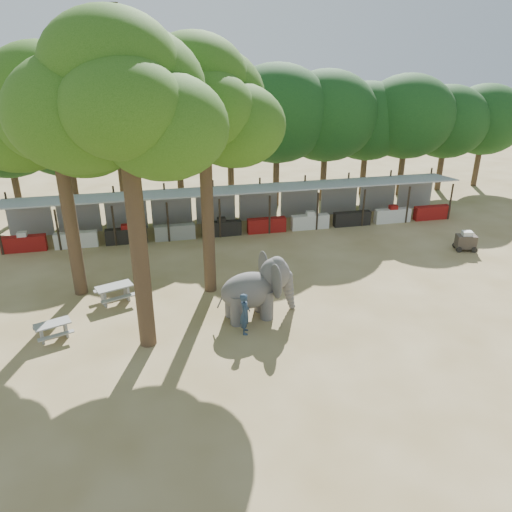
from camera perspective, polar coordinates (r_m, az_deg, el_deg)
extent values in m
plane|color=brown|center=(19.52, 6.13, -10.96)|extent=(100.00, 100.00, 0.00)
cube|color=gray|center=(30.85, -1.78, 7.61)|extent=(28.00, 2.99, 0.39)
cylinder|color=#2D2319|center=(30.35, -25.32, 2.41)|extent=(0.12, 0.12, 2.40)
cylinder|color=#2D2319|center=(32.78, -24.49, 4.42)|extent=(0.12, 0.12, 2.80)
cube|color=maroon|center=(30.83, -24.99, 1.28)|extent=(2.38, 0.50, 0.90)
cube|color=gray|center=(32.85, -24.39, 3.73)|extent=(2.52, 0.12, 2.00)
cylinder|color=#2D2319|center=(29.81, -20.11, 2.92)|extent=(0.12, 0.12, 2.40)
cylinder|color=#2D2319|center=(32.28, -19.64, 4.92)|extent=(0.12, 0.12, 2.80)
cube|color=silver|center=(30.30, -19.86, 1.76)|extent=(2.38, 0.50, 0.90)
cube|color=gray|center=(32.36, -19.56, 4.22)|extent=(2.52, 0.12, 2.00)
cylinder|color=#2D2319|center=(29.53, -14.74, 3.42)|extent=(0.12, 0.12, 2.40)
cylinder|color=#2D2319|center=(32.02, -14.68, 5.39)|extent=(0.12, 0.12, 2.80)
cube|color=black|center=(30.02, -14.58, 2.24)|extent=(2.38, 0.50, 0.90)
cube|color=gray|center=(32.10, -14.61, 4.69)|extent=(2.52, 0.12, 2.00)
cylinder|color=#2D2319|center=(29.51, -9.31, 3.89)|extent=(0.12, 0.12, 2.40)
cylinder|color=#2D2319|center=(32.01, -9.66, 5.83)|extent=(0.12, 0.12, 2.80)
cube|color=gray|center=(30.00, -9.25, 2.70)|extent=(2.38, 0.50, 0.90)
cube|color=gray|center=(32.08, -9.61, 5.12)|extent=(2.52, 0.12, 2.00)
cylinder|color=#2D2319|center=(29.76, -3.92, 4.33)|extent=(0.12, 0.12, 2.40)
cylinder|color=#2D2319|center=(32.23, -4.67, 6.22)|extent=(0.12, 0.12, 2.80)
cube|color=black|center=(30.25, -3.95, 3.14)|extent=(2.38, 0.50, 0.90)
cube|color=gray|center=(32.31, -4.63, 5.52)|extent=(2.52, 0.12, 2.00)
cylinder|color=#2D2319|center=(30.26, 1.34, 4.71)|extent=(0.12, 0.12, 2.40)
cylinder|color=#2D2319|center=(32.70, 0.22, 6.55)|extent=(0.12, 0.12, 2.80)
cube|color=maroon|center=(30.74, 1.22, 3.54)|extent=(2.38, 0.50, 0.90)
cube|color=gray|center=(32.77, 0.24, 5.86)|extent=(2.52, 0.12, 2.00)
cylinder|color=#2D2319|center=(31.01, 6.39, 5.05)|extent=(0.12, 0.12, 2.40)
cylinder|color=#2D2319|center=(33.40, 4.95, 6.83)|extent=(0.12, 0.12, 2.80)
cube|color=silver|center=(31.48, 6.19, 3.90)|extent=(2.38, 0.50, 0.90)
cube|color=gray|center=(33.47, 4.95, 6.16)|extent=(2.52, 0.12, 2.00)
cylinder|color=#2D2319|center=(31.99, 11.18, 5.33)|extent=(0.12, 0.12, 2.40)
cylinder|color=#2D2319|center=(34.31, 9.46, 7.06)|extent=(0.12, 0.12, 2.80)
cube|color=black|center=(32.45, 10.90, 4.21)|extent=(2.38, 0.50, 0.90)
cube|color=gray|center=(34.38, 9.45, 6.40)|extent=(2.52, 0.12, 2.00)
cylinder|color=#2D2319|center=(33.18, 15.65, 5.56)|extent=(0.12, 0.12, 2.40)
cylinder|color=#2D2319|center=(35.42, 13.72, 7.23)|extent=(0.12, 0.12, 2.80)
cube|color=silver|center=(33.62, 15.32, 4.48)|extent=(2.38, 0.50, 0.90)
cube|color=gray|center=(35.49, 13.69, 6.59)|extent=(2.52, 0.12, 2.00)
cylinder|color=#2D2319|center=(34.55, 19.80, 5.74)|extent=(0.12, 0.12, 2.40)
cylinder|color=#2D2319|center=(36.71, 17.70, 7.36)|extent=(0.12, 0.12, 2.80)
cube|color=maroon|center=(34.98, 19.42, 4.70)|extent=(2.38, 0.50, 0.90)
cube|color=gray|center=(36.77, 17.66, 6.74)|extent=(2.52, 0.12, 2.00)
cylinder|color=#332316|center=(23.34, -20.80, 6.09)|extent=(0.60, 0.60, 9.20)
cone|color=#332316|center=(22.50, -22.56, 17.29)|extent=(0.57, 0.57, 2.88)
ellipsoid|color=#1E470D|center=(23.21, -25.38, 13.51)|extent=(4.80, 4.80, 3.94)
ellipsoid|color=#1E470D|center=(21.97, -18.92, 12.95)|extent=(4.20, 4.20, 3.44)
ellipsoid|color=#1E470D|center=(23.63, -21.36, 15.77)|extent=(5.20, 5.20, 4.26)
ellipsoid|color=#1E470D|center=(21.35, -22.62, 14.06)|extent=(3.80, 3.80, 3.12)
ellipsoid|color=#1E470D|center=(22.74, -23.27, 17.28)|extent=(4.40, 4.40, 3.61)
cylinder|color=#332316|center=(18.12, -13.57, 4.16)|extent=(0.64, 0.64, 10.40)
cone|color=#332316|center=(17.16, -15.33, 20.74)|extent=(0.61, 0.61, 3.25)
ellipsoid|color=#1E470D|center=(17.69, -19.41, 15.22)|extent=(4.80, 4.80, 3.94)
ellipsoid|color=#1E470D|center=(16.75, -10.44, 14.34)|extent=(4.20, 4.20, 3.44)
ellipsoid|color=#1E470D|center=(18.31, -14.23, 17.96)|extent=(5.20, 5.20, 4.26)
ellipsoid|color=#1E470D|center=(15.96, -14.97, 16.04)|extent=(3.80, 3.80, 3.12)
ellipsoid|color=#1E470D|center=(17.38, -16.29, 20.13)|extent=(4.40, 4.40, 3.61)
cylinder|color=#332316|center=(22.18, -5.65, 7.21)|extent=(0.56, 0.56, 9.60)
cone|color=#332316|center=(21.32, -6.20, 19.67)|extent=(0.53, 0.53, 3.00)
ellipsoid|color=#1E470D|center=(21.65, -9.94, 15.69)|extent=(4.80, 4.80, 3.94)
ellipsoid|color=#1E470D|center=(21.11, -2.43, 14.71)|extent=(4.20, 4.20, 3.44)
ellipsoid|color=#1E470D|center=(22.51, -5.91, 17.74)|extent=(5.20, 5.20, 4.26)
ellipsoid|color=#1E470D|center=(20.15, -5.60, 16.20)|extent=(3.80, 3.80, 3.12)
ellipsoid|color=#1E470D|center=(21.49, -7.10, 19.55)|extent=(4.40, 4.40, 3.61)
cylinder|color=#332316|center=(36.23, -24.73, 6.86)|extent=(0.44, 0.44, 3.74)
ellipsoid|color=black|center=(35.48, -25.75, 12.49)|extent=(6.46, 5.95, 5.61)
cylinder|color=#332316|center=(35.65, -19.48, 7.44)|extent=(0.44, 0.44, 3.74)
ellipsoid|color=black|center=(34.88, -20.31, 13.19)|extent=(6.46, 5.95, 5.61)
cylinder|color=#332316|center=(35.38, -14.10, 7.97)|extent=(0.44, 0.44, 3.74)
ellipsoid|color=black|center=(34.60, -14.71, 13.79)|extent=(6.46, 5.95, 5.61)
cylinder|color=#332316|center=(35.41, -8.67, 8.43)|extent=(0.44, 0.44, 3.74)
ellipsoid|color=black|center=(34.64, -9.04, 14.26)|extent=(6.46, 5.95, 5.61)
cylinder|color=#332316|center=(35.77, -3.28, 8.81)|extent=(0.44, 0.44, 3.74)
ellipsoid|color=black|center=(35.00, -3.42, 14.60)|extent=(6.46, 5.95, 5.61)
cylinder|color=#332316|center=(36.42, 1.97, 9.11)|extent=(0.44, 0.44, 3.74)
ellipsoid|color=black|center=(35.67, 2.05, 14.80)|extent=(6.46, 5.95, 5.61)
cylinder|color=#332316|center=(37.36, 7.00, 9.33)|extent=(0.44, 0.44, 3.74)
ellipsoid|color=black|center=(36.63, 7.29, 14.87)|extent=(6.46, 5.95, 5.61)
cylinder|color=#332316|center=(38.57, 11.75, 9.47)|extent=(0.44, 0.44, 3.74)
ellipsoid|color=black|center=(37.86, 12.22, 14.82)|extent=(6.46, 5.95, 5.61)
cylinder|color=#332316|center=(40.02, 16.19, 9.54)|extent=(0.44, 0.44, 3.74)
ellipsoid|color=black|center=(39.34, 16.81, 14.69)|extent=(6.46, 5.95, 5.61)
cylinder|color=#332316|center=(41.68, 20.30, 9.55)|extent=(0.44, 0.44, 3.74)
ellipsoid|color=black|center=(41.03, 21.03, 14.49)|extent=(6.46, 5.95, 5.61)
cylinder|color=#332316|center=(43.54, 24.07, 9.53)|extent=(0.44, 0.44, 3.74)
ellipsoid|color=black|center=(42.92, 24.90, 14.23)|extent=(6.46, 5.95, 5.61)
ellipsoid|color=#494646|center=(21.07, -0.82, -3.95)|extent=(2.61, 1.75, 1.58)
cylinder|color=#494646|center=(20.87, -2.21, -6.19)|extent=(0.64, 0.64, 1.33)
cylinder|color=#494646|center=(21.49, -2.84, -5.25)|extent=(0.64, 0.64, 1.33)
cylinder|color=#494646|center=(21.26, 1.25, -5.56)|extent=(0.64, 0.64, 1.33)
cylinder|color=#494646|center=(21.87, 0.53, -4.66)|extent=(0.64, 0.64, 1.33)
ellipsoid|color=#494646|center=(21.19, 2.13, -2.09)|extent=(1.49, 1.27, 1.47)
ellipsoid|color=#494646|center=(20.50, 2.31, -2.91)|extent=(0.39, 1.22, 1.50)
ellipsoid|color=#494646|center=(21.69, 0.87, -1.32)|extent=(0.39, 1.22, 1.50)
cone|color=#494646|center=(21.90, 3.83, -4.19)|extent=(0.68, 0.68, 1.66)
imported|color=#26384C|center=(20.16, -1.26, -6.59)|extent=(0.53, 0.70, 1.78)
cube|color=gray|center=(21.51, -22.27, -7.18)|extent=(1.50, 1.06, 0.05)
cube|color=gray|center=(21.63, -23.31, -8.23)|extent=(0.27, 0.55, 0.64)
cube|color=gray|center=(21.72, -20.96, -7.67)|extent=(0.27, 0.55, 0.64)
cube|color=gray|center=(21.21, -21.89, -8.44)|extent=(1.36, 0.67, 0.05)
cube|color=gray|center=(22.08, -22.42, -7.20)|extent=(1.36, 0.67, 0.05)
cube|color=gray|center=(23.40, -15.91, -3.38)|extent=(1.74, 1.23, 0.06)
cube|color=gray|center=(23.47, -17.03, -4.52)|extent=(0.31, 0.63, 0.74)
cube|color=gray|center=(23.70, -14.59, -3.93)|extent=(0.31, 0.63, 0.74)
cube|color=gray|center=(23.04, -15.39, -4.65)|extent=(1.58, 0.79, 0.05)
cube|color=gray|center=(24.05, -16.24, -3.50)|extent=(1.58, 0.79, 0.05)
cube|color=#342B23|center=(30.43, 22.85, 1.54)|extent=(1.18, 0.88, 0.74)
cylinder|color=black|center=(30.11, 22.20, 0.66)|extent=(0.32, 0.14, 0.32)
cylinder|color=black|center=(30.41, 23.70, 0.63)|extent=(0.32, 0.14, 0.32)
cylinder|color=black|center=(30.71, 21.79, 1.17)|extent=(0.32, 0.14, 0.32)
cylinder|color=black|center=(31.01, 23.26, 1.14)|extent=(0.32, 0.14, 0.32)
cube|color=silver|center=(30.27, 22.99, 2.38)|extent=(0.62, 0.54, 0.27)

